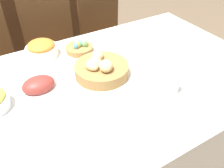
% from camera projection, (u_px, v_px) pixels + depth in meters
% --- Properties ---
extents(ground_plane, '(12.00, 12.00, 0.00)m').
position_uv_depth(ground_plane, '(105.00, 161.00, 1.72)').
color(ground_plane, brown).
extents(dining_table, '(1.89, 1.10, 0.73)m').
position_uv_depth(dining_table, '(103.00, 128.00, 1.49)').
color(dining_table, silver).
rests_on(dining_table, ground).
extents(chair_far_center, '(0.45, 0.45, 0.90)m').
position_uv_depth(chair_far_center, '(54.00, 49.00, 2.01)').
color(chair_far_center, brown).
rests_on(chair_far_center, ground).
extents(chair_far_right, '(0.44, 0.44, 0.90)m').
position_uv_depth(chair_far_right, '(106.00, 35.00, 2.21)').
color(chair_far_right, brown).
rests_on(chair_far_right, ground).
extents(sideboard, '(1.24, 0.44, 0.96)m').
position_uv_depth(sideboard, '(27.00, 19.00, 2.51)').
color(sideboard, '#4C2D19').
rests_on(sideboard, ground).
extents(bread_basket, '(0.30, 0.30, 0.12)m').
position_uv_depth(bread_basket, '(101.00, 69.00, 1.29)').
color(bread_basket, '#9E7542').
rests_on(bread_basket, dining_table).
extents(egg_basket, '(0.17, 0.17, 0.08)m').
position_uv_depth(egg_basket, '(80.00, 47.00, 1.50)').
color(egg_basket, '#9E7542').
rests_on(egg_basket, dining_table).
extents(ham_platter, '(0.25, 0.18, 0.08)m').
position_uv_depth(ham_platter, '(39.00, 86.00, 1.20)').
color(ham_platter, white).
rests_on(ham_platter, dining_table).
extents(carrot_bowl, '(0.19, 0.19, 0.10)m').
position_uv_depth(carrot_bowl, '(42.00, 49.00, 1.45)').
color(carrot_bowl, white).
rests_on(carrot_bowl, dining_table).
extents(dinner_plate, '(0.25, 0.25, 0.01)m').
position_uv_depth(dinner_plate, '(156.00, 125.00, 1.02)').
color(dinner_plate, white).
rests_on(dinner_plate, dining_table).
extents(fork, '(0.01, 0.18, 0.00)m').
position_uv_depth(fork, '(127.00, 139.00, 0.97)').
color(fork, '#B7B7BC').
rests_on(fork, dining_table).
extents(knife, '(0.01, 0.18, 0.00)m').
position_uv_depth(knife, '(182.00, 112.00, 1.09)').
color(knife, '#B7B7BC').
rests_on(knife, dining_table).
extents(spoon, '(0.01, 0.18, 0.00)m').
position_uv_depth(spoon, '(187.00, 110.00, 1.10)').
color(spoon, '#B7B7BC').
rests_on(spoon, dining_table).
extents(drinking_cup, '(0.07, 0.07, 0.09)m').
position_uv_depth(drinking_cup, '(173.00, 84.00, 1.18)').
color(drinking_cup, silver).
rests_on(drinking_cup, dining_table).
extents(butter_dish, '(0.12, 0.07, 0.03)m').
position_uv_depth(butter_dish, '(84.00, 123.00, 1.02)').
color(butter_dish, white).
rests_on(butter_dish, dining_table).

